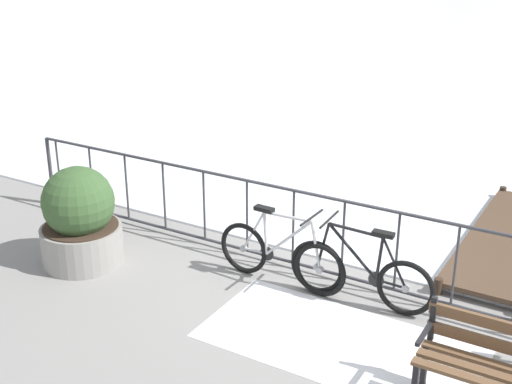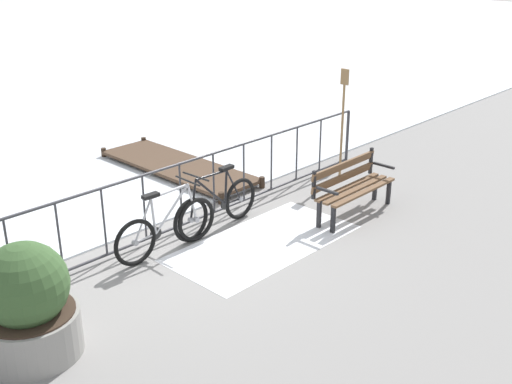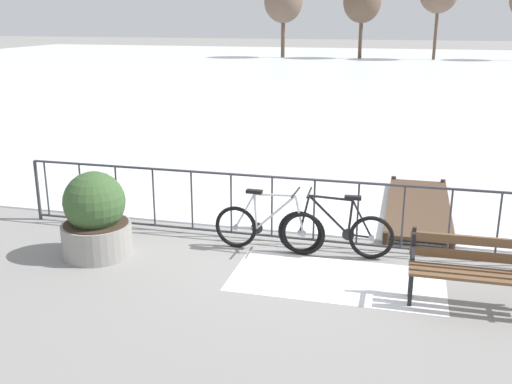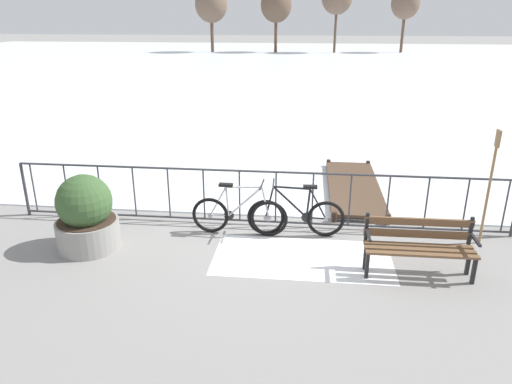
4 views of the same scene
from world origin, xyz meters
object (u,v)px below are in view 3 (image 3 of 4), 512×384
at_px(bicycle_second, 336,232).
at_px(park_bench, 477,266).
at_px(planter_with_shrub, 96,218).
at_px(bicycle_near_railing, 269,228).

relative_size(bicycle_second, park_bench, 1.07).
bearing_deg(bicycle_second, planter_with_shrub, -166.22).
bearing_deg(bicycle_second, park_bench, -30.97).
height_order(bicycle_near_railing, park_bench, bicycle_near_railing).
height_order(bicycle_near_railing, bicycle_second, same).
distance_m(bicycle_near_railing, planter_with_shrub, 2.57).
bearing_deg(park_bench, bicycle_second, 149.03).
relative_size(bicycle_near_railing, park_bench, 1.07).
bearing_deg(park_bench, bicycle_near_railing, 159.67).
relative_size(bicycle_near_railing, bicycle_second, 1.00).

